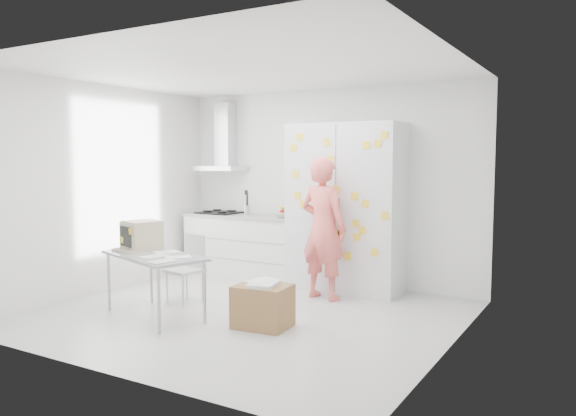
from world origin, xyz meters
The scene contains 10 objects.
floor centered at (0.00, 0.00, -0.01)m, with size 4.50×4.00×0.02m, color silver.
walls centered at (0.00, 0.72, 1.35)m, with size 4.52×4.01×2.70m.
ceiling centered at (0.00, 0.00, 2.70)m, with size 4.50×4.00×0.02m, color white.
counter_run centered at (-1.20, 1.70, 0.47)m, with size 1.84×0.63×1.28m.
range_hood centered at (-1.65, 1.84, 1.96)m, with size 0.70×0.48×1.01m.
tall_cabinet centered at (0.45, 1.67, 1.10)m, with size 1.50×0.68×2.20m.
person centered at (0.41, 1.10, 0.88)m, with size 0.64×0.42×1.76m, color #FB6961.
desk centered at (-1.06, -0.45, 0.78)m, with size 1.43×1.02×1.03m.
chair centered at (-0.92, 0.12, 0.47)m, with size 0.43×0.43×0.82m.
cardboard_box centered at (0.41, -0.29, 0.23)m, with size 0.59×0.49×0.48m.
Camera 1 is at (3.51, -5.07, 1.74)m, focal length 35.00 mm.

